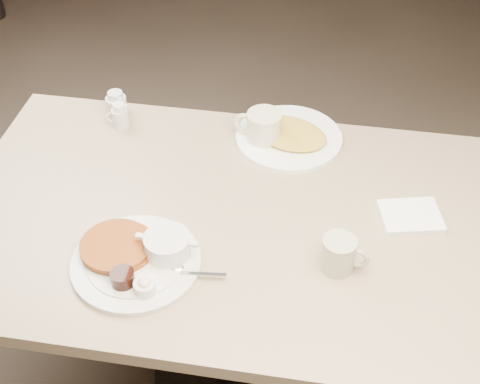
% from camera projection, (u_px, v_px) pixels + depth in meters
% --- Properties ---
extents(diner_table, '(1.50, 0.90, 0.75)m').
position_uv_depth(diner_table, '(239.00, 261.00, 1.82)').
color(diner_table, tan).
rests_on(diner_table, ground).
extents(main_plate, '(0.38, 0.32, 0.07)m').
position_uv_depth(main_plate, '(139.00, 256.00, 1.58)').
color(main_plate, silver).
rests_on(main_plate, diner_table).
extents(coffee_mug_near, '(0.12, 0.09, 0.09)m').
position_uv_depth(coffee_mug_near, '(340.00, 254.00, 1.55)').
color(coffee_mug_near, '#B4B29A').
rests_on(coffee_mug_near, diner_table).
extents(napkin, '(0.18, 0.15, 0.02)m').
position_uv_depth(napkin, '(410.00, 217.00, 1.70)').
color(napkin, white).
rests_on(napkin, diner_table).
extents(coffee_mug_far, '(0.15, 0.12, 0.10)m').
position_uv_depth(coffee_mug_far, '(262.00, 128.00, 1.91)').
color(coffee_mug_far, beige).
rests_on(coffee_mug_far, diner_table).
extents(creamer_left, '(0.07, 0.05, 0.08)m').
position_uv_depth(creamer_left, '(120.00, 116.00, 1.97)').
color(creamer_left, silver).
rests_on(creamer_left, diner_table).
extents(creamer_right, '(0.08, 0.09, 0.08)m').
position_uv_depth(creamer_right, '(116.00, 104.00, 2.02)').
color(creamer_right, beige).
rests_on(creamer_right, diner_table).
extents(hash_plate, '(0.40, 0.40, 0.04)m').
position_uv_depth(hash_plate, '(289.00, 136.00, 1.94)').
color(hash_plate, white).
rests_on(hash_plate, diner_table).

